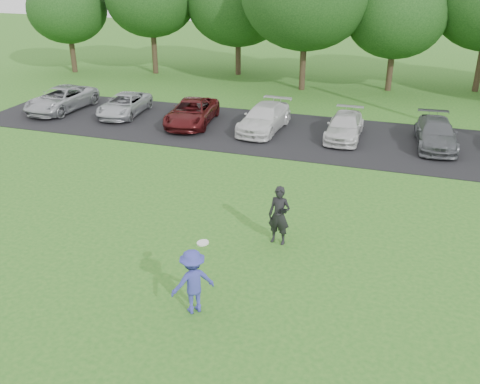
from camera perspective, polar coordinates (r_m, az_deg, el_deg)
name	(u,v)px	position (r m, az deg, el deg)	size (l,w,h in m)	color
ground	(196,295)	(13.59, -4.70, -10.90)	(100.00, 100.00, 0.00)	#29691E
parking_lot	(305,135)	(24.83, 6.90, 6.01)	(32.00, 6.50, 0.03)	black
frisbee_player	(193,281)	(12.62, -5.04, -9.48)	(1.19, 1.16, 1.92)	#3A3EA5
camera_bystander	(279,215)	(15.36, 4.20, -2.51)	(0.69, 0.49, 1.76)	black
parked_cars	(300,122)	(24.74, 6.38, 7.42)	(28.44, 4.90, 1.23)	#AAADB2
tree_row	(370,4)	(33.14, 13.74, 18.87)	(42.39, 9.85, 8.64)	#38281C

